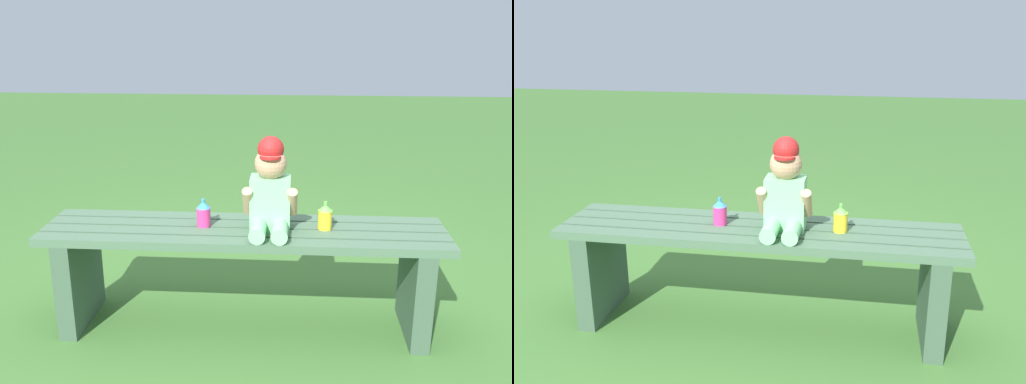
% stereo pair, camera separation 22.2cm
% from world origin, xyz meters
% --- Properties ---
extents(ground_plane, '(16.00, 16.00, 0.00)m').
position_xyz_m(ground_plane, '(0.00, 0.00, 0.00)').
color(ground_plane, '#3D6B2D').
extents(park_bench, '(1.75, 0.39, 0.48)m').
position_xyz_m(park_bench, '(0.00, 0.00, 0.33)').
color(park_bench, '#47664C').
rests_on(park_bench, ground_plane).
extents(child_figure, '(0.23, 0.27, 0.40)m').
position_xyz_m(child_figure, '(0.11, -0.01, 0.65)').
color(child_figure, '#7FCC8C').
rests_on(child_figure, park_bench).
extents(sippy_cup_left, '(0.06, 0.06, 0.12)m').
position_xyz_m(sippy_cup_left, '(-0.18, 0.01, 0.53)').
color(sippy_cup_left, '#E5337F').
rests_on(sippy_cup_left, park_bench).
extents(sippy_cup_right, '(0.06, 0.06, 0.12)m').
position_xyz_m(sippy_cup_right, '(0.35, 0.01, 0.53)').
color(sippy_cup_right, yellow).
rests_on(sippy_cup_right, park_bench).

